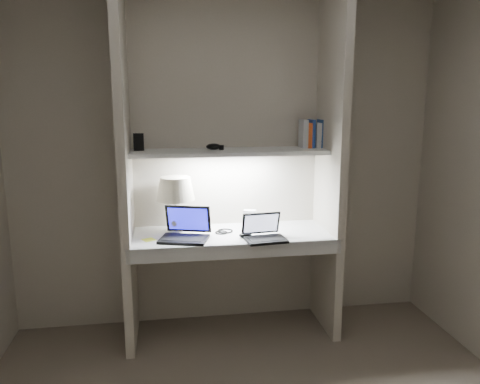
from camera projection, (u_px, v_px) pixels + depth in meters
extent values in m
cube|color=beige|center=(226.00, 162.00, 3.55)|extent=(3.20, 0.01, 2.50)
cube|color=beige|center=(125.00, 170.00, 3.18)|extent=(0.06, 0.55, 2.50)
cube|color=beige|center=(330.00, 165.00, 3.40)|extent=(0.06, 0.55, 2.50)
cube|color=white|center=(231.00, 236.00, 3.39)|extent=(1.40, 0.55, 0.04)
cube|color=silver|center=(237.00, 251.00, 3.14)|extent=(1.46, 0.03, 0.10)
cube|color=silver|center=(229.00, 152.00, 3.36)|extent=(1.40, 0.36, 0.03)
cube|color=white|center=(229.00, 155.00, 3.37)|extent=(0.60, 0.04, 0.02)
cylinder|color=white|center=(177.00, 231.00, 3.42)|extent=(0.10, 0.10, 0.02)
ellipsoid|color=white|center=(176.00, 218.00, 3.40)|extent=(0.14, 0.14, 0.17)
cylinder|color=white|center=(176.00, 205.00, 3.38)|extent=(0.02, 0.02, 0.07)
sphere|color=#FFD899|center=(176.00, 195.00, 3.37)|extent=(0.04, 0.04, 0.04)
cube|color=black|center=(184.00, 239.00, 3.21)|extent=(0.37, 0.30, 0.02)
cube|color=black|center=(184.00, 238.00, 3.21)|extent=(0.31, 0.23, 0.00)
cube|color=black|center=(188.00, 219.00, 3.32)|extent=(0.33, 0.15, 0.20)
cube|color=#191AD9|center=(188.00, 219.00, 3.31)|extent=(0.28, 0.12, 0.16)
cube|color=black|center=(266.00, 240.00, 3.20)|extent=(0.29, 0.22, 0.02)
cube|color=black|center=(266.00, 238.00, 3.20)|extent=(0.24, 0.16, 0.00)
cube|color=black|center=(261.00, 223.00, 3.29)|extent=(0.28, 0.08, 0.16)
cube|color=silver|center=(261.00, 223.00, 3.28)|extent=(0.24, 0.07, 0.13)
cube|color=silver|center=(250.00, 218.00, 3.54)|extent=(0.11, 0.09, 0.13)
ellipsoid|color=black|center=(245.00, 235.00, 3.28)|extent=(0.11, 0.08, 0.03)
torus|color=black|center=(225.00, 231.00, 3.42)|extent=(0.15, 0.15, 0.01)
cube|color=#EBFF35|center=(149.00, 240.00, 3.22)|extent=(0.11, 0.11, 0.00)
cube|color=silver|center=(324.00, 135.00, 3.52)|extent=(0.03, 0.14, 0.19)
cube|color=navy|center=(321.00, 133.00, 3.51)|extent=(0.04, 0.14, 0.21)
cube|color=silver|center=(316.00, 135.00, 3.51)|extent=(0.04, 0.14, 0.18)
cube|color=#2547A2|center=(311.00, 134.00, 3.50)|extent=(0.02, 0.14, 0.21)
cube|color=#F55C22|center=(308.00, 135.00, 3.50)|extent=(0.03, 0.14, 0.18)
cube|color=silver|center=(303.00, 134.00, 3.49)|extent=(0.04, 0.14, 0.21)
cube|color=black|center=(139.00, 142.00, 3.30)|extent=(0.08, 0.06, 0.12)
ellipsoid|color=black|center=(213.00, 147.00, 3.35)|extent=(0.11, 0.08, 0.05)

